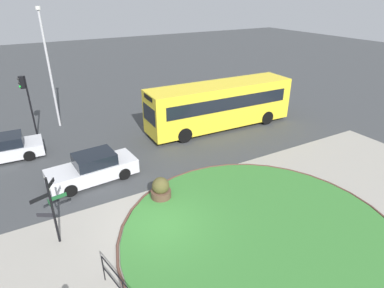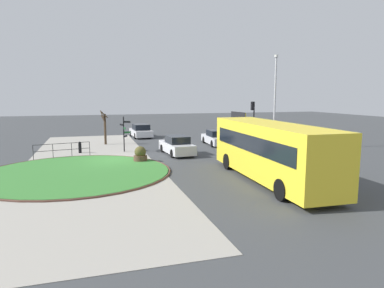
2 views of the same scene
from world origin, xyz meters
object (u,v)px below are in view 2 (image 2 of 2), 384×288
(traffic_light_near, at_px, (253,114))
(street_tree_bare, at_px, (105,127))
(car_near_lane, at_px, (217,138))
(lamppost_tall, at_px, (275,99))
(planter_near_signpost, at_px, (140,155))
(signpost_directional, at_px, (124,132))
(car_trailing, at_px, (177,146))
(billboard_left, at_px, (238,120))
(bollard_foreground, at_px, (80,147))
(car_far_lane, at_px, (141,131))
(bus_yellow, at_px, (270,150))

(traffic_light_near, distance_m, street_tree_bare, 14.02)
(car_near_lane, bearing_deg, lamppost_tall, -131.15)
(traffic_light_near, xyz_separation_m, planter_near_signpost, (4.41, -10.95, -2.50))
(signpost_directional, bearing_deg, car_trailing, 58.24)
(billboard_left, bearing_deg, bollard_foreground, -71.54)
(car_far_lane, xyz_separation_m, traffic_light_near, (9.92, 8.87, 2.32))
(bollard_foreground, relative_size, street_tree_bare, 0.29)
(car_trailing, distance_m, lamppost_tall, 9.57)
(street_tree_bare, bearing_deg, car_far_lane, 139.32)
(traffic_light_near, bearing_deg, lamppost_tall, -159.27)
(bollard_foreground, bearing_deg, bus_yellow, 39.40)
(lamppost_tall, bearing_deg, bollard_foreground, -98.71)
(lamppost_tall, xyz_separation_m, billboard_left, (-9.60, 0.93, -2.53))
(car_near_lane, height_order, lamppost_tall, lamppost_tall)
(bollard_foreground, xyz_separation_m, street_tree_bare, (-4.46, 2.19, 1.17))
(signpost_directional, distance_m, bollard_foreground, 3.79)
(bus_yellow, bearing_deg, car_trailing, 17.94)
(bollard_foreground, xyz_separation_m, billboard_left, (-7.10, 17.23, 1.33))
(car_far_lane, height_order, street_tree_bare, street_tree_bare)
(bollard_foreground, xyz_separation_m, car_far_lane, (-9.23, 6.29, 0.20))
(billboard_left, xyz_separation_m, planter_near_signpost, (12.20, -13.02, -1.31))
(car_trailing, bearing_deg, planter_near_signpost, 121.25)
(car_near_lane, xyz_separation_m, planter_near_signpost, (6.35, -8.18, -0.15))
(car_trailing, relative_size, billboard_left, 1.37)
(car_far_lane, height_order, lamppost_tall, lamppost_tall)
(lamppost_tall, height_order, planter_near_signpost, lamppost_tall)
(bollard_foreground, height_order, car_far_lane, car_far_lane)
(signpost_directional, height_order, planter_near_signpost, signpost_directional)
(car_far_lane, height_order, traffic_light_near, traffic_light_near)
(car_far_lane, bearing_deg, car_near_lane, -145.87)
(car_trailing, distance_m, planter_near_signpost, 4.01)
(bus_yellow, distance_m, car_trailing, 10.21)
(bollard_foreground, distance_m, street_tree_bare, 5.11)
(bollard_foreground, xyz_separation_m, bus_yellow, (12.53, 10.29, 1.23))
(planter_near_signpost, bearing_deg, car_near_lane, 127.80)
(car_near_lane, bearing_deg, traffic_light_near, -122.40)
(bollard_foreground, relative_size, bus_yellow, 0.09)
(lamppost_tall, bearing_deg, car_trailing, -88.24)
(billboard_left, bearing_deg, traffic_light_near, -18.79)
(signpost_directional, xyz_separation_m, car_trailing, (2.41, 3.89, -0.98))
(street_tree_bare, bearing_deg, planter_near_signpost, 11.93)
(street_tree_bare, bearing_deg, lamppost_tall, 63.76)
(bollard_foreground, bearing_deg, planter_near_signpost, 39.54)
(bus_yellow, relative_size, billboard_left, 3.20)
(bus_yellow, xyz_separation_m, planter_near_signpost, (-7.42, -6.08, -1.21))
(car_near_lane, height_order, traffic_light_near, traffic_light_near)
(signpost_directional, relative_size, traffic_light_near, 0.72)
(billboard_left, distance_m, planter_near_signpost, 17.89)
(bus_yellow, relative_size, car_far_lane, 2.37)
(signpost_directional, xyz_separation_m, bollard_foreground, (-0.36, -3.58, -1.18))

